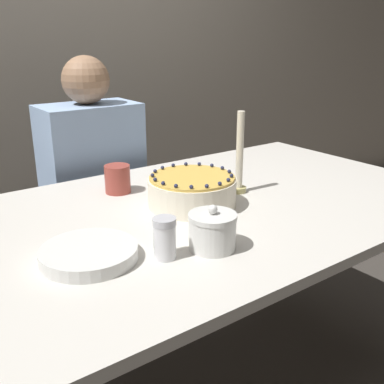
{
  "coord_description": "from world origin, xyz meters",
  "views": [
    {
      "loc": [
        -0.81,
        -1.05,
        1.28
      ],
      "look_at": [
        -0.03,
        0.02,
        0.81
      ],
      "focal_mm": 42.0,
      "sensor_mm": 36.0,
      "label": 1
    }
  ],
  "objects_px": {
    "sugar_bowl": "(212,231)",
    "sugar_shaker": "(165,238)",
    "candle": "(239,160)",
    "person_man_blue_shirt": "(96,216)",
    "cake": "(192,191)"
  },
  "relations": [
    {
      "from": "cake",
      "to": "person_man_blue_shirt",
      "type": "relative_size",
      "value": 0.23
    },
    {
      "from": "candle",
      "to": "sugar_bowl",
      "type": "bearing_deg",
      "value": -140.21
    },
    {
      "from": "cake",
      "to": "sugar_bowl",
      "type": "xyz_separation_m",
      "value": [
        -0.14,
        -0.28,
        -0.0
      ]
    },
    {
      "from": "sugar_shaker",
      "to": "candle",
      "type": "xyz_separation_m",
      "value": [
        0.47,
        0.26,
        0.06
      ]
    },
    {
      "from": "sugar_shaker",
      "to": "person_man_blue_shirt",
      "type": "distance_m",
      "value": 0.99
    },
    {
      "from": "candle",
      "to": "person_man_blue_shirt",
      "type": "distance_m",
      "value": 0.79
    },
    {
      "from": "candle",
      "to": "person_man_blue_shirt",
      "type": "relative_size",
      "value": 0.23
    },
    {
      "from": "sugar_bowl",
      "to": "candle",
      "type": "relative_size",
      "value": 0.44
    },
    {
      "from": "sugar_bowl",
      "to": "person_man_blue_shirt",
      "type": "relative_size",
      "value": 0.1
    },
    {
      "from": "cake",
      "to": "candle",
      "type": "xyz_separation_m",
      "value": [
        0.2,
        0.01,
        0.06
      ]
    },
    {
      "from": "cake",
      "to": "sugar_shaker",
      "type": "bearing_deg",
      "value": -136.45
    },
    {
      "from": "sugar_bowl",
      "to": "sugar_shaker",
      "type": "bearing_deg",
      "value": 168.07
    },
    {
      "from": "sugar_shaker",
      "to": "cake",
      "type": "bearing_deg",
      "value": 43.55
    },
    {
      "from": "cake",
      "to": "person_man_blue_shirt",
      "type": "bearing_deg",
      "value": 93.37
    },
    {
      "from": "cake",
      "to": "person_man_blue_shirt",
      "type": "distance_m",
      "value": 0.73
    }
  ]
}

